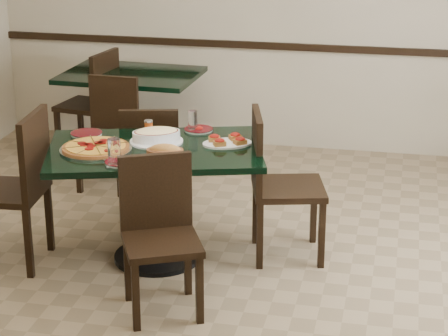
% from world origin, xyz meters
% --- Properties ---
extents(floor, '(5.50, 5.50, 0.00)m').
position_xyz_m(floor, '(0.00, 0.00, 0.00)').
color(floor, brown).
rests_on(floor, ground).
extents(room_shell, '(5.50, 5.50, 5.50)m').
position_xyz_m(room_shell, '(1.02, 1.73, 1.17)').
color(room_shell, white).
rests_on(room_shell, floor).
extents(main_table, '(1.48, 1.16, 0.75)m').
position_xyz_m(main_table, '(-0.40, 0.27, 0.57)').
color(main_table, black).
rests_on(main_table, floor).
extents(back_table, '(1.14, 0.85, 0.75)m').
position_xyz_m(back_table, '(-1.15, 2.13, 0.52)').
color(back_table, black).
rests_on(back_table, floor).
extents(chair_far, '(0.48, 0.48, 0.85)m').
position_xyz_m(chair_far, '(-0.60, 0.84, 0.47)').
color(chair_far, black).
rests_on(chair_far, floor).
extents(chair_near, '(0.55, 0.55, 0.88)m').
position_xyz_m(chair_near, '(-0.20, -0.31, 0.49)').
color(chair_near, black).
rests_on(chair_near, floor).
extents(chair_right, '(0.54, 0.54, 0.95)m').
position_xyz_m(chair_right, '(0.32, 0.48, 0.54)').
color(chair_right, black).
rests_on(chair_right, floor).
extents(chair_left, '(0.50, 0.50, 0.98)m').
position_xyz_m(chair_left, '(-1.21, 0.05, 0.56)').
color(chair_left, black).
rests_on(chair_left, floor).
extents(back_chair_near, '(0.42, 0.42, 0.85)m').
position_xyz_m(back_chair_near, '(-1.12, 1.51, 0.47)').
color(back_chair_near, black).
rests_on(back_chair_near, floor).
extents(back_chair_left, '(0.50, 0.50, 0.92)m').
position_xyz_m(back_chair_left, '(-1.47, 2.14, 0.51)').
color(back_chair_left, black).
rests_on(back_chair_left, floor).
extents(pepperoni_pizza, '(0.44, 0.44, 0.04)m').
position_xyz_m(pepperoni_pizza, '(-0.73, 0.15, 0.77)').
color(pepperoni_pizza, silver).
rests_on(pepperoni_pizza, main_table).
extents(lasagna_casserole, '(0.36, 0.33, 0.09)m').
position_xyz_m(lasagna_casserole, '(-0.41, 0.38, 0.80)').
color(lasagna_casserole, silver).
rests_on(lasagna_casserole, main_table).
extents(bread_basket, '(0.24, 0.18, 0.09)m').
position_xyz_m(bread_basket, '(-0.27, 0.08, 0.79)').
color(bread_basket, brown).
rests_on(bread_basket, main_table).
extents(bruschetta_platter, '(0.37, 0.32, 0.05)m').
position_xyz_m(bruschetta_platter, '(0.03, 0.42, 0.77)').
color(bruschetta_platter, silver).
rests_on(bruschetta_platter, main_table).
extents(side_plate_near, '(0.19, 0.19, 0.02)m').
position_xyz_m(side_plate_near, '(-0.50, -0.05, 0.76)').
color(side_plate_near, silver).
rests_on(side_plate_near, main_table).
extents(side_plate_far_r, '(0.19, 0.19, 0.03)m').
position_xyz_m(side_plate_far_r, '(-0.21, 0.67, 0.76)').
color(side_plate_far_r, silver).
rests_on(side_plate_far_r, main_table).
extents(side_plate_far_l, '(0.20, 0.20, 0.02)m').
position_xyz_m(side_plate_far_l, '(-0.90, 0.44, 0.76)').
color(side_plate_far_l, silver).
rests_on(side_plate_far_l, main_table).
extents(napkin_setting, '(0.18, 0.18, 0.01)m').
position_xyz_m(napkin_setting, '(-0.50, -0.05, 0.75)').
color(napkin_setting, white).
rests_on(napkin_setting, main_table).
extents(water_glass_a, '(0.06, 0.06, 0.13)m').
position_xyz_m(water_glass_a, '(-0.25, 0.66, 0.82)').
color(water_glass_a, white).
rests_on(water_glass_a, main_table).
extents(water_glass_b, '(0.08, 0.08, 0.16)m').
position_xyz_m(water_glass_b, '(-0.53, -0.10, 0.83)').
color(water_glass_b, white).
rests_on(water_glass_b, main_table).
extents(pepper_shaker, '(0.05, 0.05, 0.09)m').
position_xyz_m(pepper_shaker, '(-0.51, 0.54, 0.80)').
color(pepper_shaker, '#B95013').
rests_on(pepper_shaker, main_table).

